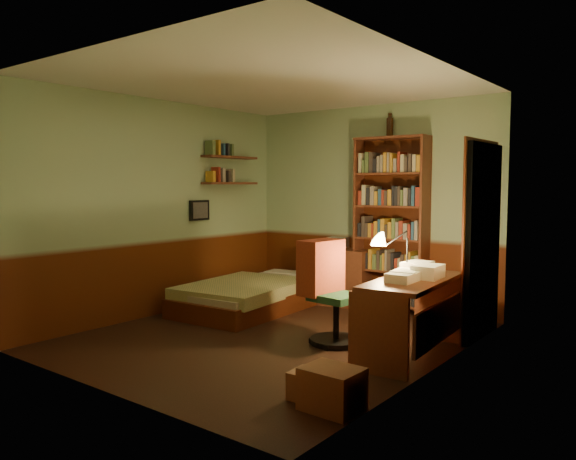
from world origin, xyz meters
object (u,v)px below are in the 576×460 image
Objects in this scene: desk_lamp at (407,242)px; bed at (254,285)px; bookshelf at (391,224)px; desk at (412,318)px; cardboard_box_a at (332,389)px; office_chair at (336,295)px; mini_stereo at (338,242)px; dresser at (338,276)px; cardboard_box_b at (311,386)px.

bed is at bearing -175.59° from desk_lamp.
bookshelf reaches higher than desk.
desk_lamp is at bearing -59.75° from bookshelf.
cardboard_box_a is at bearing -66.87° from desk_lamp.
office_chair is at bearing -26.05° from bed.
desk_lamp is (0.89, -1.39, -0.05)m from bookshelf.
mini_stereo is at bearing 154.57° from desk_lamp.
desk is 2.19× the size of desk_lamp.
bed is 1.14m from dresser.
desk_lamp reaches higher than office_chair.
mini_stereo is 0.12× the size of bookshelf.
bookshelf reaches higher than desk_lamp.
desk_lamp is at bearing -46.81° from dresser.
desk reaches higher than cardboard_box_b.
desk_lamp is at bearing 31.09° from office_chair.
mini_stereo is 0.41× the size of desk_lamp.
desk_lamp is at bearing 98.41° from cardboard_box_a.
cardboard_box_a is (1.14, -3.08, -0.94)m from bookshelf.
office_chair is (0.99, -1.59, 0.13)m from dresser.
desk is 1.45m from cardboard_box_b.
dresser reaches higher than cardboard_box_b.
mini_stereo is at bearing 134.23° from desk.
dresser reaches higher than bed.
office_chair reaches higher than bed.
office_chair is 1.53m from cardboard_box_b.
bookshelf is 1.65m from desk_lamp.
office_chair reaches higher than dresser.
bookshelf is 1.80m from office_chair.
office_chair reaches higher than cardboard_box_b.
office_chair is at bearing -83.10° from bookshelf.
mini_stereo reaches higher than desk.
office_chair is 2.48× the size of cardboard_box_a.
desk_lamp is (1.60, -1.31, 0.66)m from dresser.
office_chair is at bearing -65.88° from dresser.
mini_stereo is 2.23m from desk_lamp.
cardboard_box_b is at bearing -58.40° from office_chair.
office_chair is at bearing -64.28° from mini_stereo.
desk is 0.72m from desk_lamp.
cardboard_box_a is at bearing -52.26° from office_chair.
bookshelf is at bearing -9.27° from mini_stereo.
bed is 3.11m from cardboard_box_b.
desk is 4.61× the size of cardboard_box_b.
office_chair is at bearing -178.37° from desk.
dresser is at bearing 127.84° from office_chair.
cardboard_box_b is (0.02, -1.62, -0.93)m from desk_lamp.
cardboard_box_b is at bearing -75.59° from bookshelf.
dresser is at bearing 47.86° from bed.
mini_stereo is at bearing 55.18° from bed.
mini_stereo reaches higher than cardboard_box_a.
mini_stereo is at bearing 118.97° from dresser.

